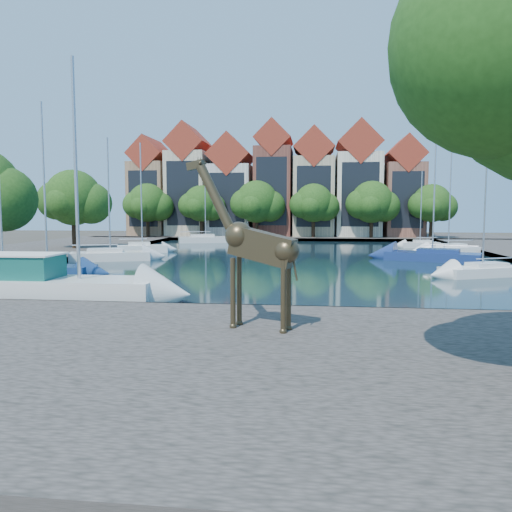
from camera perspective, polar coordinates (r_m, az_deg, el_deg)
The scene contains 30 objects.
ground at distance 20.57m, azimuth 0.70°, elevation -6.93°, with size 160.00×160.00×0.00m, color #38332B.
water_basin at distance 44.25m, azimuth 3.90°, elevation -0.31°, with size 38.00×50.00×0.08m, color black.
near_quay at distance 13.79m, azimuth -2.37°, elevation -12.05°, with size 50.00×14.00×0.50m, color #554E4A.
far_quay at distance 76.13m, azimuth 5.04°, elevation 2.19°, with size 60.00×16.00×0.50m, color #554E4A.
left_quay at distance 51.82m, azimuth -24.91°, elevation 0.26°, with size 14.00×52.00×0.50m, color #554E4A.
townhouse_west_end at distance 80.07m, azimuth -11.74°, elevation 7.34°, with size 5.44×9.18×14.93m.
townhouse_west_mid at distance 78.43m, azimuth -7.55°, elevation 8.09°, with size 5.94×9.18×16.79m.
townhouse_west_inner at distance 77.07m, azimuth -2.81°, elevation 7.52°, with size 6.43×9.18×15.15m.
townhouse_center at distance 76.33m, azimuth 2.06°, elevation 8.31°, with size 5.44×9.18×16.93m.
townhouse_east_inner at distance 76.06m, azimuth 6.61°, elevation 7.81°, with size 5.94×9.18×15.79m.
townhouse_east_mid at distance 76.35m, azimuth 11.55°, elevation 8.01°, with size 6.43×9.18×16.65m.
townhouse_east_end at distance 77.12m, azimuth 16.39°, elevation 7.13°, with size 5.44×9.18×14.43m.
far_tree_far_west at distance 74.46m, azimuth -12.23°, elevation 5.82°, with size 7.28×5.60×7.68m.
far_tree_west at distance 72.28m, azimuth -6.19°, elevation 5.84°, with size 6.76×5.20×7.36m.
far_tree_mid_west at distance 70.94m, azimuth 0.17°, elevation 6.06°, with size 7.80×6.00×8.00m.
far_tree_mid_east at distance 70.49m, azimuth 6.67°, elevation 5.90°, with size 7.02×5.40×7.52m.
far_tree_east at distance 70.95m, azimuth 13.18°, elevation 5.88°, with size 7.54×5.80×7.84m.
far_tree_far_east at distance 72.29m, azimuth 19.51°, elevation 5.57°, with size 6.76×5.20×7.36m.
side_tree_left_far at distance 53.65m, azimuth -20.04°, elevation 6.08°, with size 7.28×5.60×7.88m.
giraffe_statue at distance 16.10m, azimuth -0.30°, elevation 1.24°, with size 3.81×1.50×5.53m.
motorsailer at distance 25.44m, azimuth -22.48°, elevation -2.82°, with size 9.62×2.89×11.17m.
sailboat_left_a at distance 29.08m, azimuth -26.90°, elevation -2.55°, with size 5.89×2.24×11.53m.
sailboat_left_b at distance 34.88m, azimuth -22.73°, elevation -1.22°, with size 6.06×2.36×11.05m.
sailboat_left_c at distance 43.87m, azimuth -16.31°, elevation 0.23°, with size 6.89×4.44×10.25m.
sailboat_left_d at distance 51.25m, azimuth -12.86°, elevation 1.08°, with size 5.12×3.41×10.86m.
sailboat_left_e at distance 65.63m, azimuth -5.79°, elevation 2.05°, with size 7.35×4.50×9.48m.
sailboat_right_a at distance 35.27m, azimuth 24.45°, elevation -1.36°, with size 5.80×3.97×8.96m.
sailboat_right_b at distance 44.42m, azimuth 19.50°, elevation 0.19°, with size 7.99×5.07×11.67m.
sailboat_right_c at distance 51.57m, azimuth 21.12°, elevation 0.81°, with size 6.00×3.63×9.69m.
sailboat_right_d at distance 59.49m, azimuth 18.23°, elevation 1.40°, with size 4.37×2.01×8.60m.
Camera 1 is at (2.07, -19.99, 4.36)m, focal length 35.00 mm.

